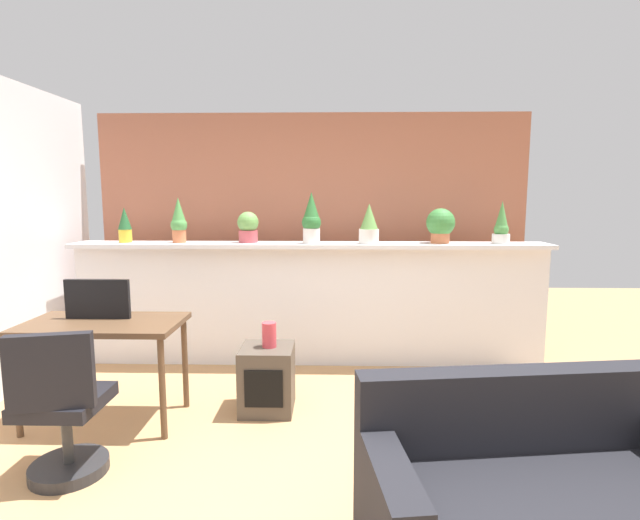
{
  "coord_description": "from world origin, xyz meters",
  "views": [
    {
      "loc": [
        0.21,
        -2.56,
        1.64
      ],
      "look_at": [
        0.12,
        1.08,
        1.15
      ],
      "focal_mm": 26.88,
      "sensor_mm": 36.0,
      "label": 1
    }
  ],
  "objects": [
    {
      "name": "ground_plane",
      "position": [
        0.0,
        0.0,
        0.0
      ],
      "size": [
        12.0,
        12.0,
        0.0
      ],
      "primitive_type": "plane",
      "color": "tan"
    },
    {
      "name": "divider_wall",
      "position": [
        0.0,
        2.0,
        0.58
      ],
      "size": [
        4.51,
        0.16,
        1.16
      ],
      "primitive_type": "cube",
      "color": "silver",
      "rests_on": "ground"
    },
    {
      "name": "plant_shelf",
      "position": [
        0.0,
        1.96,
        1.18
      ],
      "size": [
        4.51,
        0.38,
        0.04
      ],
      "primitive_type": "cube",
      "color": "silver",
      "rests_on": "divider_wall"
    },
    {
      "name": "brick_wall_behind",
      "position": [
        0.0,
        2.6,
        1.25
      ],
      "size": [
        4.51,
        0.1,
        2.5
      ],
      "primitive_type": "cube",
      "color": "#AD664C",
      "rests_on": "ground"
    },
    {
      "name": "potted_plant_0",
      "position": [
        -1.77,
        1.97,
        1.37
      ],
      "size": [
        0.13,
        0.13,
        0.34
      ],
      "color": "gold",
      "rests_on": "plant_shelf"
    },
    {
      "name": "potted_plant_1",
      "position": [
        -1.25,
        1.96,
        1.4
      ],
      "size": [
        0.15,
        0.15,
        0.43
      ],
      "color": "#C66B42",
      "rests_on": "plant_shelf"
    },
    {
      "name": "potted_plant_2",
      "position": [
        -0.59,
        1.99,
        1.35
      ],
      "size": [
        0.2,
        0.2,
        0.29
      ],
      "color": "#B7474C",
      "rests_on": "plant_shelf"
    },
    {
      "name": "potted_plant_3",
      "position": [
        0.02,
        1.94,
        1.42
      ],
      "size": [
        0.18,
        0.18,
        0.48
      ],
      "color": "silver",
      "rests_on": "plant_shelf"
    },
    {
      "name": "potted_plant_4",
      "position": [
        0.56,
        1.93,
        1.37
      ],
      "size": [
        0.19,
        0.19,
        0.37
      ],
      "color": "silver",
      "rests_on": "plant_shelf"
    },
    {
      "name": "potted_plant_5",
      "position": [
        1.24,
        1.98,
        1.37
      ],
      "size": [
        0.27,
        0.27,
        0.33
      ],
      "color": "#C66B42",
      "rests_on": "plant_shelf"
    },
    {
      "name": "potted_plant_6",
      "position": [
        1.79,
        1.95,
        1.36
      ],
      "size": [
        0.16,
        0.16,
        0.4
      ],
      "color": "silver",
      "rests_on": "plant_shelf"
    },
    {
      "name": "desk",
      "position": [
        -1.43,
        0.73,
        0.67
      ],
      "size": [
        1.1,
        0.6,
        0.75
      ],
      "color": "brown",
      "rests_on": "ground"
    },
    {
      "name": "tv_monitor",
      "position": [
        -1.5,
        0.81,
        0.89
      ],
      "size": [
        0.47,
        0.04,
        0.29
      ],
      "primitive_type": "cube",
      "color": "black",
      "rests_on": "desk"
    },
    {
      "name": "office_chair",
      "position": [
        -1.33,
        0.0,
        0.39
      ],
      "size": [
        0.48,
        0.49,
        0.91
      ],
      "color": "#262628",
      "rests_on": "ground"
    },
    {
      "name": "side_cube_shelf",
      "position": [
        -0.28,
        0.94,
        0.25
      ],
      "size": [
        0.4,
        0.41,
        0.5
      ],
      "color": "#4C4238",
      "rests_on": "ground"
    },
    {
      "name": "vase_on_shelf",
      "position": [
        -0.26,
        0.95,
        0.59
      ],
      "size": [
        0.11,
        0.11,
        0.19
      ],
      "primitive_type": "cylinder",
      "color": "#CC3D47",
      "rests_on": "side_cube_shelf"
    },
    {
      "name": "couch",
      "position": [
        1.14,
        -0.55,
        0.28
      ],
      "size": [
        1.64,
        0.95,
        0.8
      ],
      "color": "black",
      "rests_on": "ground"
    }
  ]
}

